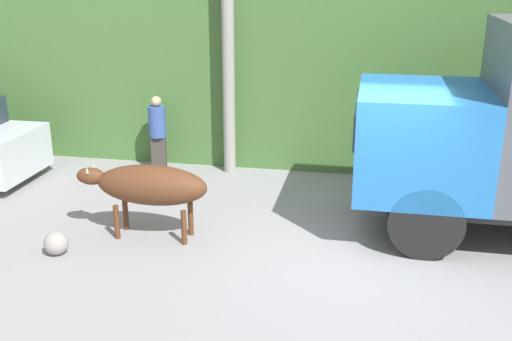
% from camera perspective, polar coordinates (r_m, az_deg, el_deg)
% --- Properties ---
extents(ground_plane, '(60.00, 60.00, 0.00)m').
position_cam_1_polar(ground_plane, '(9.60, 9.59, -7.33)').
color(ground_plane, gray).
extents(hillside_embankment, '(32.00, 5.07, 3.95)m').
position_cam_1_polar(hillside_embankment, '(14.92, 10.83, 9.96)').
color(hillside_embankment, '#426B33').
rests_on(hillside_embankment, ground_plane).
extents(brown_cow, '(2.19, 0.65, 1.22)m').
position_cam_1_polar(brown_cow, '(9.69, -10.17, -1.41)').
color(brown_cow, '#512D19').
rests_on(brown_cow, ground_plane).
extents(pedestrian_on_hill, '(0.45, 0.45, 1.62)m').
position_cam_1_polar(pedestrian_on_hill, '(12.96, -9.34, 3.78)').
color(pedestrian_on_hill, '#38332D').
rests_on(pedestrian_on_hill, ground_plane).
extents(utility_pole, '(0.90, 0.25, 6.22)m').
position_cam_1_polar(utility_pole, '(12.31, -2.71, 14.26)').
color(utility_pole, gray).
rests_on(utility_pole, ground_plane).
extents(roadside_rock, '(0.37, 0.37, 0.37)m').
position_cam_1_polar(roadside_rock, '(9.71, -18.49, -6.57)').
color(roadside_rock, gray).
rests_on(roadside_rock, ground_plane).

